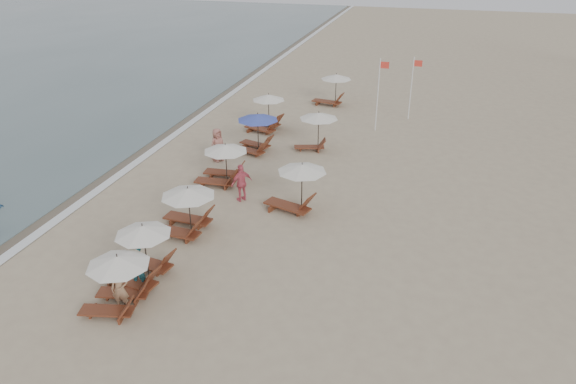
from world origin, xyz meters
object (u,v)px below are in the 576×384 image
(lounger_station_1, at_px, (139,255))
(inland_station_0, at_px, (295,185))
(lounger_station_0, at_px, (116,282))
(inland_station_2, at_px, (332,88))
(beachgoer_far_a, at_px, (242,183))
(lounger_station_4, at_px, (255,132))
(inland_station_1, at_px, (316,125))
(beachgoer_far_b, at_px, (217,145))
(beachgoer_mid_a, at_px, (138,265))
(lounger_station_2, at_px, (184,211))
(flag_pole_near, at_px, (379,91))
(lounger_station_5, at_px, (265,114))
(lounger_station_3, at_px, (221,164))
(beachgoer_near, at_px, (120,289))

(lounger_station_1, distance_m, inland_station_0, 7.82)
(lounger_station_0, xyz_separation_m, lounger_station_1, (-0.15, 1.76, -0.09))
(inland_station_0, relative_size, inland_station_2, 1.02)
(inland_station_2, bearing_deg, beachgoer_far_a, -93.11)
(lounger_station_0, xyz_separation_m, lounger_station_4, (-0.26, 14.87, 0.12))
(inland_station_1, xyz_separation_m, beachgoer_far_b, (-4.81, -3.06, -0.56))
(beachgoer_mid_a, relative_size, beachgoer_far_b, 0.92)
(lounger_station_0, height_order, beachgoer_far_a, lounger_station_0)
(beachgoer_mid_a, distance_m, beachgoer_far_b, 11.81)
(lounger_station_2, height_order, beachgoer_far_a, lounger_station_2)
(inland_station_2, relative_size, beachgoer_far_b, 1.53)
(lounger_station_4, bearing_deg, flag_pole_near, 41.89)
(lounger_station_1, relative_size, beachgoer_mid_a, 1.51)
(lounger_station_0, xyz_separation_m, inland_station_2, (2.09, 25.19, 0.20))
(lounger_station_4, distance_m, inland_station_1, 3.51)
(inland_station_1, bearing_deg, lounger_station_1, -102.44)
(lounger_station_0, bearing_deg, lounger_station_1, 94.90)
(lounger_station_4, height_order, beachgoer_far_a, lounger_station_4)
(lounger_station_0, xyz_separation_m, inland_station_0, (3.84, 8.48, 0.18))
(inland_station_2, bearing_deg, inland_station_1, -84.19)
(lounger_station_0, distance_m, inland_station_0, 9.31)
(lounger_station_5, relative_size, inland_station_2, 0.91)
(lounger_station_2, xyz_separation_m, flag_pole_near, (6.11, 15.13, 1.55))
(lounger_station_3, height_order, lounger_station_5, lounger_station_5)
(lounger_station_2, bearing_deg, beachgoer_mid_a, -88.27)
(lounger_station_0, height_order, inland_station_0, inland_station_0)
(beachgoer_near, bearing_deg, beachgoer_far_a, 73.37)
(inland_station_1, height_order, beachgoer_mid_a, inland_station_1)
(beachgoer_mid_a, height_order, flag_pole_near, flag_pole_near)
(inland_station_0, distance_m, flag_pole_near, 12.26)
(lounger_station_3, xyz_separation_m, lounger_station_4, (0.23, 4.45, 0.20))
(lounger_station_5, bearing_deg, lounger_station_0, -87.26)
(lounger_station_4, xyz_separation_m, beachgoer_near, (0.38, -14.87, -0.38))
(beachgoer_far_b, bearing_deg, lounger_station_5, 19.95)
(lounger_station_1, xyz_separation_m, beachgoer_near, (0.27, -1.76, -0.18))
(lounger_station_4, xyz_separation_m, beachgoer_far_b, (-1.54, -1.84, -0.27))
(lounger_station_2, relative_size, inland_station_1, 1.08)
(lounger_station_1, xyz_separation_m, inland_station_1, (3.16, 14.34, 0.49))
(lounger_station_0, xyz_separation_m, beachgoer_near, (0.12, -0.00, -0.26))
(lounger_station_1, distance_m, lounger_station_5, 16.86)
(lounger_station_1, relative_size, inland_station_0, 0.89)
(beachgoer_far_b, height_order, flag_pole_near, flag_pole_near)
(lounger_station_1, bearing_deg, lounger_station_4, 90.49)
(lounger_station_1, bearing_deg, lounger_station_5, 92.51)
(inland_station_1, xyz_separation_m, beachgoer_mid_a, (-3.02, -14.74, -0.63))
(lounger_station_1, xyz_separation_m, beachgoer_far_b, (-1.65, 11.27, -0.06))
(inland_station_0, xyz_separation_m, beachgoer_mid_a, (-3.84, -7.12, -0.41))
(lounger_station_1, height_order, beachgoer_far_a, lounger_station_1)
(lounger_station_4, relative_size, inland_station_2, 0.91)
(lounger_station_3, bearing_deg, flag_pole_near, 57.18)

